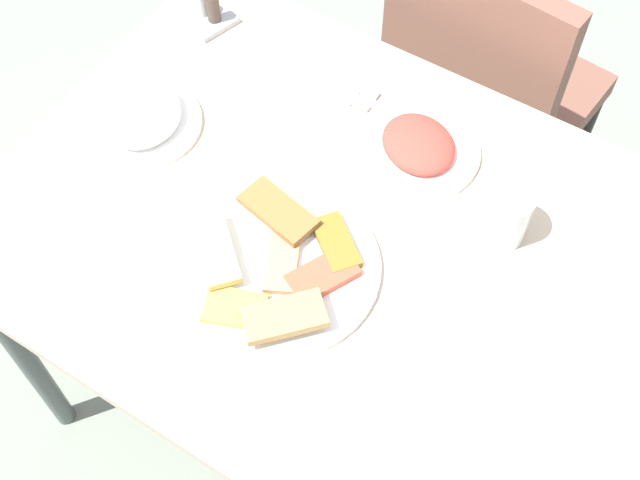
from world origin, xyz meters
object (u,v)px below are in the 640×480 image
at_px(spoon, 335,77).
at_px(salad_plate_greens, 418,147).
at_px(drinking_glass, 506,215).
at_px(condiment_caddy, 208,13).
at_px(fork, 325,89).
at_px(paper_napkin, 330,84).
at_px(dining_table, 343,263).
at_px(dining_chair, 483,89).
at_px(salad_plate_rice, 142,117).
at_px(pide_platter, 281,266).

bearing_deg(spoon, salad_plate_greens, -19.05).
distance_m(drinking_glass, condiment_caddy, 0.72).
bearing_deg(condiment_caddy, fork, -6.55).
bearing_deg(paper_napkin, condiment_caddy, 176.96).
height_order(salad_plate_greens, fork, salad_plate_greens).
bearing_deg(dining_table, spoon, 124.31).
relative_size(dining_chair, salad_plate_rice, 4.34).
bearing_deg(paper_napkin, spoon, 90.00).
bearing_deg(paper_napkin, drinking_glass, -17.43).
height_order(dining_chair, drinking_glass, dining_chair).
height_order(dining_table, spoon, spoon).
bearing_deg(fork, salad_plate_greens, -10.23).
bearing_deg(pide_platter, salad_plate_greens, 78.56).
height_order(dining_table, salad_plate_rice, salad_plate_rice).
height_order(dining_chair, pide_platter, dining_chair).
relative_size(dining_table, pide_platter, 3.69).
xyz_separation_m(salad_plate_greens, paper_napkin, (-0.21, 0.05, -0.01)).
bearing_deg(salad_plate_greens, paper_napkin, 166.10).
distance_m(dining_table, paper_napkin, 0.35).
xyz_separation_m(paper_napkin, spoon, (0.00, 0.02, 0.00)).
bearing_deg(salad_plate_rice, spoon, 50.44).
xyz_separation_m(salad_plate_greens, fork, (-0.21, 0.04, -0.01)).
bearing_deg(fork, drinking_glass, -16.08).
height_order(dining_table, salad_plate_greens, salad_plate_greens).
distance_m(paper_napkin, fork, 0.02).
bearing_deg(salad_plate_rice, fork, 46.52).
bearing_deg(dining_chair, salad_plate_greens, -85.11).
relative_size(dining_table, salad_plate_greens, 5.40).
distance_m(salad_plate_greens, spoon, 0.23).
xyz_separation_m(salad_plate_rice, paper_napkin, (0.23, 0.26, -0.02)).
xyz_separation_m(pide_platter, condiment_caddy, (-0.44, 0.40, 0.01)).
height_order(fork, spoon, same).
relative_size(drinking_glass, spoon, 0.56).
relative_size(dining_chair, fork, 4.87).
height_order(salad_plate_rice, fork, salad_plate_rice).
height_order(salad_plate_rice, spoon, salad_plate_rice).
xyz_separation_m(spoon, condiment_caddy, (-0.29, -0.00, 0.02)).
relative_size(drinking_glass, fork, 0.55).
height_order(pide_platter, paper_napkin, pide_platter).
height_order(drinking_glass, fork, drinking_glass).
height_order(pide_platter, condiment_caddy, condiment_caddy).
relative_size(salad_plate_rice, condiment_caddy, 1.88).
height_order(fork, condiment_caddy, condiment_caddy).
distance_m(dining_table, pide_platter, 0.15).
xyz_separation_m(drinking_glass, spoon, (-0.41, 0.15, -0.05)).
distance_m(dining_table, salad_plate_rice, 0.44).
relative_size(paper_napkin, fork, 0.61).
bearing_deg(fork, dining_table, -53.06).
bearing_deg(salad_plate_rice, condiment_caddy, 102.39).
relative_size(dining_chair, drinking_glass, 8.82).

